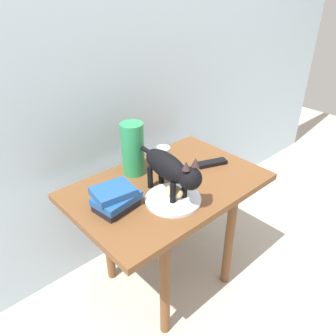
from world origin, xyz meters
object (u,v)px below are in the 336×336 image
Objects in this scene: side_table at (168,199)px; book_stack at (115,198)px; bread_roll at (174,192)px; tv_remote at (212,163)px; plate at (173,199)px; cat at (170,169)px; green_vase at (133,149)px; candle_jar at (163,156)px.

side_table is 4.59× the size of book_stack.
bread_roll is 0.53× the size of tv_remote.
cat is (0.02, 0.03, 0.13)m from plate.
bread_roll reaches higher than side_table.
cat is (0.01, 0.03, 0.09)m from bread_roll.
candle_jar is at bearing -8.08° from green_vase.
candle_jar is at bearing 55.56° from plate.
green_vase is 0.18m from candle_jar.
side_table is 0.16m from plate.
book_stack is at bearing 150.91° from bread_roll.
cat reaches higher than side_table.
cat reaches higher than tv_remote.
green_vase is 1.65× the size of tv_remote.
cat is 3.19× the size of tv_remote.
book_stack reaches higher than candle_jar.
cat is 5.63× the size of candle_jar.
book_stack is 0.29m from green_vase.
green_vase is (0.22, 0.17, 0.08)m from book_stack.
green_vase reaches higher than bread_roll.
green_vase is at bearing 37.42° from book_stack.
plate is 0.48× the size of cat.
side_table is 0.24m from cat.
candle_jar is (0.18, 0.27, 0.03)m from plate.
side_table is 3.50× the size of green_vase.
tv_remote is (0.32, -0.20, -0.11)m from green_vase.
bread_roll is at bearing 23.79° from plate.
side_table is at bearing 59.49° from bread_roll.
candle_jar is at bearing 20.77° from book_stack.
cat is 1.93× the size of green_vase.
cat is at bearing -148.69° from tv_remote.
plate is 2.90× the size of bread_roll.
plate is 0.36m from tv_remote.
plate is 0.24m from book_stack.
cat is at bearing -90.80° from green_vase.
cat is at bearing 64.24° from plate.
bread_roll reaches higher than tv_remote.
green_vase reaches higher than plate.
bread_roll is 0.10m from cat.
candle_jar is (0.17, 0.23, -0.09)m from cat.
tv_remote is at bearing -4.50° from side_table.
side_table is at bearing 53.55° from cat.
cat is 0.25m from green_vase.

